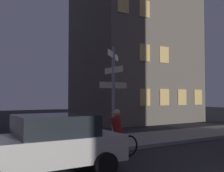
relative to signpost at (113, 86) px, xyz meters
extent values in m
cube|color=gray|center=(0.90, 0.95, -2.39)|extent=(40.00, 3.09, 0.14)
cylinder|color=gray|center=(0.00, 0.00, -0.39)|extent=(0.12, 0.12, 3.86)
cube|color=white|center=(0.00, 0.00, 1.20)|extent=(1.29, 1.29, 0.24)
cube|color=beige|center=(0.00, 0.00, 0.62)|extent=(0.03, 1.28, 0.24)
cube|color=beige|center=(0.00, 0.00, 0.03)|extent=(1.24, 0.03, 0.24)
cube|color=beige|center=(-3.53, -2.09, -1.77)|extent=(4.18, 2.00, 0.67)
cube|color=#23282D|center=(-3.18, -2.10, -1.17)|extent=(2.00, 1.78, 0.53)
cylinder|color=black|center=(-2.20, -3.06, -2.14)|extent=(0.65, 0.24, 0.64)
cylinder|color=black|center=(-2.14, -1.20, -2.14)|extent=(0.65, 0.24, 0.64)
torus|color=black|center=(-1.39, -1.32, -2.10)|extent=(0.72, 0.12, 0.72)
torus|color=black|center=(-0.29, -1.41, -2.10)|extent=(0.72, 0.12, 0.72)
cylinder|color=red|center=(-0.84, -1.37, -1.85)|extent=(1.00, 0.13, 0.04)
cylinder|color=maroon|center=(-0.74, -1.38, -1.37)|extent=(0.48, 0.36, 0.61)
sphere|color=tan|center=(-0.74, -1.38, -0.96)|extent=(0.22, 0.22, 0.22)
cylinder|color=black|center=(-0.80, -1.46, -1.88)|extent=(0.35, 0.15, 0.55)
cylinder|color=black|center=(-0.78, -1.28, -1.88)|extent=(0.35, 0.15, 0.55)
cube|color=#6B6056|center=(8.09, 9.30, 6.86)|extent=(9.11, 7.04, 18.62)
cube|color=#F2C672|center=(6.27, 5.75, -0.46)|extent=(0.90, 0.06, 1.20)
cube|color=#F2C672|center=(8.09, 5.75, -0.46)|extent=(0.90, 0.06, 1.20)
cube|color=#F2C672|center=(9.92, 5.75, -0.46)|extent=(0.90, 0.06, 1.20)
cube|color=#F2C672|center=(11.74, 5.75, -0.46)|extent=(0.90, 0.06, 1.20)
cube|color=#F2C672|center=(6.27, 5.75, 2.67)|extent=(0.90, 0.06, 1.20)
cube|color=#F2C672|center=(8.09, 5.75, 2.67)|extent=(0.90, 0.06, 1.20)
cube|color=#F2C672|center=(4.45, 5.75, 5.79)|extent=(0.90, 0.06, 1.20)
cube|color=#F2C672|center=(6.27, 5.75, 5.79)|extent=(0.90, 0.06, 1.20)
camera|label=1|loc=(-5.70, -8.94, -0.44)|focal=43.40mm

